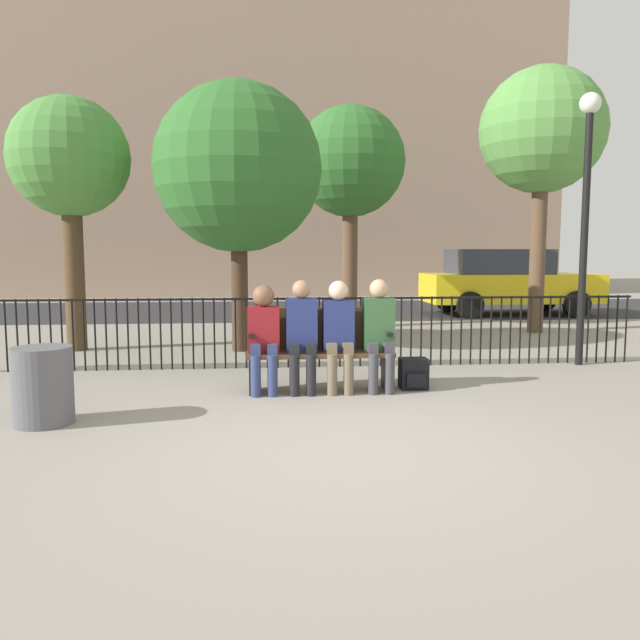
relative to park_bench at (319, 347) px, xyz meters
name	(u,v)px	position (x,y,z in m)	size (l,w,h in m)	color
ground_plane	(343,449)	(0.00, -2.17, -0.49)	(80.00, 80.00, 0.00)	gray
park_bench	(319,347)	(0.00, 0.00, 0.00)	(1.63, 0.45, 0.92)	#4C331E
seated_person_0	(264,332)	(-0.62, -0.13, 0.19)	(0.34, 0.39, 1.19)	navy
seated_person_1	(302,330)	(-0.21, -0.13, 0.20)	(0.34, 0.39, 1.24)	black
seated_person_2	(339,330)	(0.20, -0.13, 0.20)	(0.34, 0.39, 1.24)	brown
seated_person_3	(379,329)	(0.65, -0.13, 0.21)	(0.34, 0.39, 1.25)	#3D3D42
backpack	(414,374)	(1.07, -0.06, -0.32)	(0.31, 0.27, 0.35)	black
fence_railing	(309,326)	(-0.02, 1.38, 0.07)	(9.01, 0.03, 0.95)	black
tree_0	(542,133)	(4.63, 4.72, 3.30)	(2.34, 2.34, 5.00)	brown
tree_1	(70,161)	(-3.58, 3.19, 2.45)	(1.83, 1.83, 3.92)	#4C3823
tree_2	(238,169)	(-1.00, 2.90, 2.33)	(2.58, 2.58, 4.12)	#422D1E
tree_3	(350,164)	(1.14, 5.82, 2.83)	(2.22, 2.22, 4.48)	brown
lamp_post	(587,187)	(3.71, 1.25, 1.92)	(0.28, 0.28, 3.65)	black
street_surface	(288,310)	(0.00, 9.83, -0.49)	(24.00, 6.00, 0.01)	#2B2B2D
parked_car_0	(506,281)	(5.37, 8.09, 0.35)	(4.20, 1.94, 1.62)	yellow
building_facade	(278,51)	(0.00, 17.83, 8.69)	(20.00, 6.00, 18.36)	gray
trash_bin	(43,386)	(-2.61, -1.20, -0.14)	(0.52, 0.52, 0.70)	#56565B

